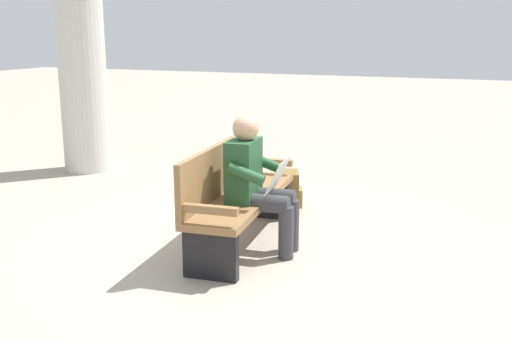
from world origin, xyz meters
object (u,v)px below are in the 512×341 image
bench_near (235,194)px  backpack (290,192)px  person_seated (256,180)px  support_pillar (81,48)px

bench_near → backpack: 1.15m
person_seated → support_pillar: bearing=-126.5°
support_pillar → backpack: bearing=76.9°
person_seated → support_pillar: (-1.96, -3.30, 1.00)m
backpack → support_pillar: 3.55m
backpack → support_pillar: bearing=-103.1°
bench_near → person_seated: bearing=60.7°
support_pillar → person_seated: bearing=59.2°
bench_near → support_pillar: size_ratio=0.56×
bench_near → support_pillar: (-1.86, -3.05, 1.17)m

